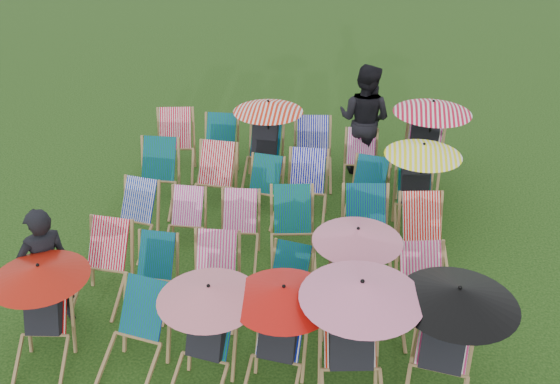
# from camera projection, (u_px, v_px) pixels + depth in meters

# --- Properties ---
(ground) EXTENTS (100.00, 100.00, 0.00)m
(ground) POSITION_uv_depth(u_px,v_px,m) (270.00, 261.00, 8.52)
(ground) COLOR black
(ground) RESTS_ON ground
(deckchair_0) EXTENTS (1.02, 1.09, 1.21)m
(deckchair_0) POSITION_uv_depth(u_px,v_px,m) (41.00, 314.00, 6.59)
(deckchair_0) COLOR olive
(deckchair_0) RESTS_ON ground
(deckchair_1) EXTENTS (0.76, 0.95, 0.93)m
(deckchair_1) POSITION_uv_depth(u_px,v_px,m) (133.00, 336.00, 6.56)
(deckchair_1) COLOR olive
(deckchair_1) RESTS_ON ground
(deckchair_2) EXTENTS (1.04, 1.10, 1.23)m
(deckchair_2) POSITION_uv_depth(u_px,v_px,m) (204.00, 337.00, 6.28)
(deckchair_2) COLOR olive
(deckchair_2) RESTS_ON ground
(deckchair_3) EXTENTS (1.05, 1.11, 1.25)m
(deckchair_3) POSITION_uv_depth(u_px,v_px,m) (277.00, 338.00, 6.25)
(deckchair_3) COLOR olive
(deckchair_3) RESTS_ON ground
(deckchair_4) EXTENTS (1.19, 1.29, 1.42)m
(deckchair_4) POSITION_uv_depth(u_px,v_px,m) (355.00, 344.00, 6.05)
(deckchair_4) COLOR olive
(deckchair_4) RESTS_ON ground
(deckchair_5) EXTENTS (1.16, 1.23, 1.37)m
(deckchair_5) POSITION_uv_depth(u_px,v_px,m) (445.00, 346.00, 6.06)
(deckchair_5) COLOR olive
(deckchair_5) RESTS_ON ground
(deckchair_6) EXTENTS (0.67, 0.90, 0.93)m
(deckchair_6) POSITION_uv_depth(u_px,v_px,m) (101.00, 267.00, 7.61)
(deckchair_6) COLOR olive
(deckchair_6) RESTS_ON ground
(deckchair_7) EXTENTS (0.58, 0.79, 0.84)m
(deckchair_7) POSITION_uv_depth(u_px,v_px,m) (151.00, 277.00, 7.52)
(deckchair_7) COLOR olive
(deckchair_7) RESTS_ON ground
(deckchair_8) EXTENTS (0.66, 0.88, 0.91)m
(deckchair_8) POSITION_uv_depth(u_px,v_px,m) (214.00, 280.00, 7.40)
(deckchair_8) COLOR olive
(deckchair_8) RESTS_ON ground
(deckchair_9) EXTENTS (0.68, 0.85, 0.83)m
(deckchair_9) POSITION_uv_depth(u_px,v_px,m) (284.00, 288.00, 7.34)
(deckchair_9) COLOR olive
(deckchair_9) RESTS_ON ground
(deckchair_10) EXTENTS (1.03, 1.07, 1.22)m
(deckchair_10) POSITION_uv_depth(u_px,v_px,m) (351.00, 275.00, 7.18)
(deckchair_10) COLOR olive
(deckchair_10) RESTS_ON ground
(deckchair_11) EXTENTS (0.78, 0.97, 0.94)m
(deckchair_11) POSITION_uv_depth(u_px,v_px,m) (425.00, 295.00, 7.13)
(deckchair_11) COLOR olive
(deckchair_11) RESTS_ON ground
(deckchair_12) EXTENTS (0.71, 0.90, 0.89)m
(deckchair_12) POSITION_uv_depth(u_px,v_px,m) (132.00, 219.00, 8.62)
(deckchair_12) COLOR olive
(deckchair_12) RESTS_ON ground
(deckchair_13) EXTENTS (0.54, 0.76, 0.81)m
(deckchair_13) POSITION_uv_depth(u_px,v_px,m) (184.00, 224.00, 8.58)
(deckchair_13) COLOR olive
(deckchair_13) RESTS_ON ground
(deckchair_14) EXTENTS (0.63, 0.84, 0.87)m
(deckchair_14) POSITION_uv_depth(u_px,v_px,m) (238.00, 230.00, 8.39)
(deckchair_14) COLOR olive
(deckchair_14) RESTS_ON ground
(deckchair_15) EXTENTS (0.78, 0.98, 0.96)m
(deckchair_15) POSITION_uv_depth(u_px,v_px,m) (293.00, 231.00, 8.28)
(deckchair_15) COLOR olive
(deckchair_15) RESTS_ON ground
(deckchair_16) EXTENTS (0.80, 1.02, 1.02)m
(deckchair_16) POSITION_uv_depth(u_px,v_px,m) (367.00, 234.00, 8.18)
(deckchair_16) COLOR olive
(deckchair_16) RESTS_ON ground
(deckchair_17) EXTENTS (0.78, 0.98, 0.96)m
(deckchair_17) POSITION_uv_depth(u_px,v_px,m) (425.00, 239.00, 8.12)
(deckchair_17) COLOR olive
(deckchair_17) RESTS_ON ground
(deckchair_18) EXTENTS (0.70, 0.94, 0.99)m
(deckchair_18) POSITION_uv_depth(u_px,v_px,m) (155.00, 178.00, 9.56)
(deckchair_18) COLOR olive
(deckchair_18) RESTS_ON ground
(deckchair_19) EXTENTS (0.71, 0.95, 0.99)m
(deckchair_19) POSITION_uv_depth(u_px,v_px,m) (212.00, 182.00, 9.43)
(deckchair_19) COLOR olive
(deckchair_19) RESTS_ON ground
(deckchair_20) EXTENTS (0.67, 0.86, 0.86)m
(deckchair_20) POSITION_uv_depth(u_px,v_px,m) (261.00, 191.00, 9.33)
(deckchair_20) COLOR olive
(deckchair_20) RESTS_ON ground
(deckchair_21) EXTENTS (0.66, 0.91, 0.98)m
(deckchair_21) POSITION_uv_depth(u_px,v_px,m) (306.00, 190.00, 9.24)
(deckchair_21) COLOR olive
(deckchair_21) RESTS_ON ground
(deckchair_22) EXTENTS (0.75, 0.92, 0.90)m
(deckchair_22) POSITION_uv_depth(u_px,v_px,m) (366.00, 194.00, 9.22)
(deckchair_22) COLOR olive
(deckchair_22) RESTS_ON ground
(deckchair_23) EXTENTS (1.09, 1.16, 1.30)m
(deckchair_23) POSITION_uv_depth(u_px,v_px,m) (417.00, 186.00, 8.95)
(deckchair_23) COLOR olive
(deckchair_23) RESTS_ON ground
(deckchair_24) EXTENTS (0.84, 1.05, 1.02)m
(deckchair_24) POSITION_uv_depth(u_px,v_px,m) (175.00, 145.00, 10.54)
(deckchair_24) COLOR olive
(deckchair_24) RESTS_ON ground
(deckchair_25) EXTENTS (0.66, 0.90, 0.96)m
(deckchair_25) POSITION_uv_depth(u_px,v_px,m) (218.00, 149.00, 10.49)
(deckchair_25) COLOR olive
(deckchair_25) RESTS_ON ground
(deckchair_26) EXTENTS (1.14, 1.18, 1.35)m
(deckchair_26) POSITION_uv_depth(u_px,v_px,m) (265.00, 140.00, 10.24)
(deckchair_26) COLOR olive
(deckchair_26) RESTS_ON ground
(deckchair_27) EXTENTS (0.77, 1.00, 1.01)m
(deckchair_27) POSITION_uv_depth(u_px,v_px,m) (313.00, 154.00, 10.27)
(deckchair_27) COLOR olive
(deckchair_27) RESTS_ON ground
(deckchair_28) EXTENTS (0.63, 0.84, 0.88)m
(deckchair_28) POSITION_uv_depth(u_px,v_px,m) (361.00, 162.00, 10.15)
(deckchair_28) COLOR olive
(deckchair_28) RESTS_ON ground
(deckchair_29) EXTENTS (1.23, 1.30, 1.46)m
(deckchair_29) POSITION_uv_depth(u_px,v_px,m) (425.00, 144.00, 9.97)
(deckchair_29) COLOR olive
(deckchair_29) RESTS_ON ground
(person_left) EXTENTS (0.67, 0.66, 1.56)m
(person_left) POSITION_uv_depth(u_px,v_px,m) (46.00, 268.00, 7.06)
(person_left) COLOR black
(person_left) RESTS_ON ground
(person_rear) EXTENTS (1.12, 1.00, 1.90)m
(person_rear) POSITION_uv_depth(u_px,v_px,m) (364.00, 120.00, 10.38)
(person_rear) COLOR black
(person_rear) RESTS_ON ground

